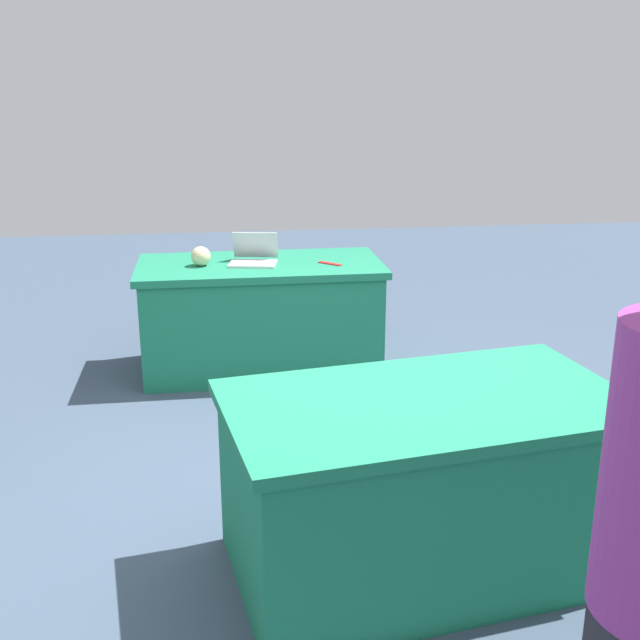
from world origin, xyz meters
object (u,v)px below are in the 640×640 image
at_px(scissors_red, 330,264).
at_px(table_foreground, 261,316).
at_px(laptop_silver, 254,258).
at_px(table_mid_left, 423,484).
at_px(yarn_ball, 201,256).

bearing_deg(scissors_red, table_foreground, -149.00).
relative_size(laptop_silver, scissors_red, 2.03).
xyz_separation_m(table_mid_left, scissors_red, (0.06, -2.38, 0.39)).
height_order(table_foreground, table_mid_left, same).
relative_size(table_foreground, scissors_red, 9.49).
relative_size(yarn_ball, scissors_red, 0.74).
bearing_deg(yarn_ball, laptop_silver, -175.71).
relative_size(table_mid_left, laptop_silver, 4.82).
height_order(yarn_ball, scissors_red, yarn_ball).
xyz_separation_m(table_foreground, yarn_ball, (0.40, 0.04, 0.45)).
xyz_separation_m(table_mid_left, yarn_ball, (0.94, -2.45, 0.45)).
xyz_separation_m(table_foreground, laptop_silver, (0.04, 0.01, 0.43)).
xyz_separation_m(laptop_silver, yarn_ball, (0.36, 0.03, 0.03)).
bearing_deg(table_mid_left, table_foreground, -77.74).
bearing_deg(laptop_silver, scissors_red, -179.25).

